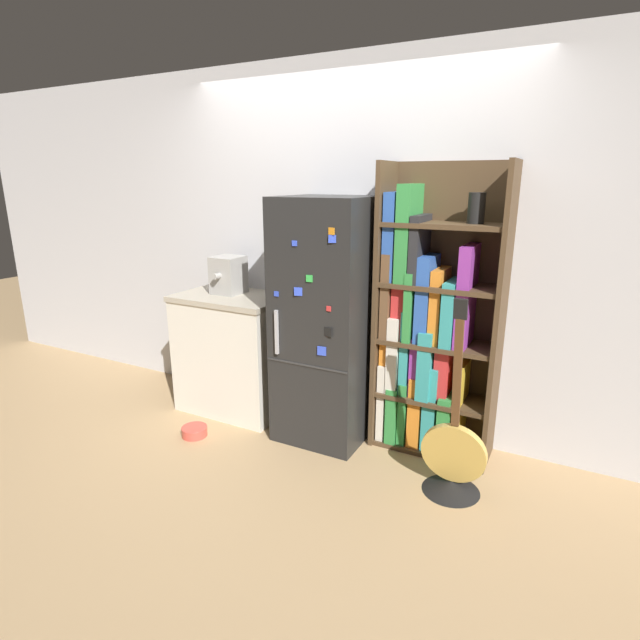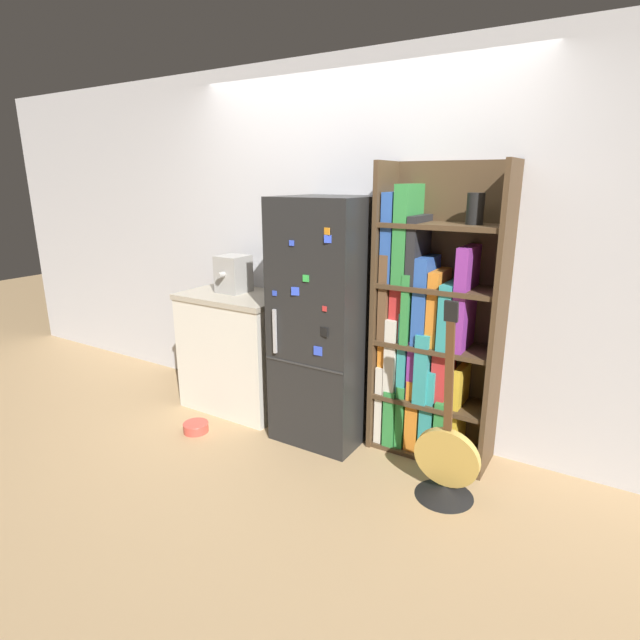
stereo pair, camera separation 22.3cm
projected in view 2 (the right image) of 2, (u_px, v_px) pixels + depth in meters
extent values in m
plane|color=tan|center=(316.00, 440.00, 3.55)|extent=(16.00, 16.00, 0.00)
cube|color=silver|center=(351.00, 250.00, 3.59)|extent=(8.00, 0.05, 2.60)
cube|color=black|center=(327.00, 321.00, 3.44)|extent=(0.60, 0.61, 1.68)
cube|color=#333333|center=(303.00, 365.00, 3.25)|extent=(0.59, 0.01, 0.01)
cube|color=#B2B2B7|center=(275.00, 331.00, 3.29)|extent=(0.02, 0.02, 0.30)
cube|color=red|center=(324.00, 309.00, 3.05)|extent=(0.03, 0.01, 0.03)
cube|color=blue|center=(318.00, 351.00, 3.15)|extent=(0.06, 0.01, 0.06)
cube|color=green|center=(306.00, 278.00, 3.07)|extent=(0.04, 0.01, 0.04)
cube|color=black|center=(324.00, 332.00, 3.10)|extent=(0.06, 0.02, 0.06)
cube|color=blue|center=(295.00, 291.00, 3.14)|extent=(0.05, 0.02, 0.05)
cube|color=orange|center=(327.00, 231.00, 2.92)|extent=(0.04, 0.01, 0.04)
cube|color=blue|center=(328.00, 239.00, 2.93)|extent=(0.05, 0.02, 0.05)
cube|color=blue|center=(292.00, 243.00, 3.07)|extent=(0.03, 0.01, 0.03)
cube|color=blue|center=(274.00, 293.00, 3.23)|extent=(0.03, 0.01, 0.03)
cube|color=#4C3823|center=(383.00, 309.00, 3.34)|extent=(0.03, 0.35, 1.90)
cube|color=#4C3823|center=(499.00, 326.00, 2.96)|extent=(0.03, 0.35, 1.90)
cube|color=#4C3823|center=(445.00, 311.00, 3.28)|extent=(0.78, 0.03, 1.90)
cube|color=#4C3823|center=(429.00, 449.00, 3.40)|extent=(0.72, 0.32, 0.03)
cube|color=#4C3823|center=(432.00, 400.00, 3.30)|extent=(0.72, 0.32, 0.03)
cube|color=#4C3823|center=(435.00, 345.00, 3.20)|extent=(0.72, 0.32, 0.03)
cube|color=#4C3823|center=(439.00, 288.00, 3.10)|extent=(0.72, 0.32, 0.03)
cube|color=#4C3823|center=(443.00, 226.00, 2.99)|extent=(0.72, 0.32, 0.03)
cube|color=silver|center=(386.00, 399.00, 3.48)|extent=(0.05, 0.27, 0.55)
cube|color=#338C3F|center=(396.00, 412.00, 3.46)|extent=(0.07, 0.30, 0.40)
cube|color=#338C3F|center=(406.00, 412.00, 3.42)|extent=(0.05, 0.26, 0.44)
cube|color=orange|center=(417.00, 411.00, 3.37)|extent=(0.08, 0.25, 0.50)
cube|color=teal|center=(433.00, 407.00, 3.32)|extent=(0.09, 0.28, 0.58)
cube|color=#338C3F|center=(446.00, 425.00, 3.29)|extent=(0.08, 0.29, 0.40)
cube|color=gold|center=(459.00, 411.00, 3.22)|extent=(0.05, 0.25, 0.62)
cube|color=orange|center=(388.00, 347.00, 3.38)|extent=(0.05, 0.23, 0.60)
cube|color=silver|center=(397.00, 354.00, 3.35)|extent=(0.07, 0.28, 0.53)
cube|color=teal|center=(409.00, 352.00, 3.32)|extent=(0.06, 0.27, 0.57)
cube|color=purple|center=(417.00, 366.00, 3.30)|extent=(0.05, 0.24, 0.40)
cube|color=teal|center=(428.00, 364.00, 3.25)|extent=(0.09, 0.29, 0.46)
cube|color=red|center=(444.00, 370.00, 3.22)|extent=(0.09, 0.24, 0.42)
cube|color=brown|center=(390.00, 295.00, 3.27)|extent=(0.06, 0.27, 0.56)
cube|color=red|center=(403.00, 291.00, 3.24)|extent=(0.09, 0.25, 0.63)
cube|color=#338C3F|center=(413.00, 306.00, 3.22)|extent=(0.05, 0.31, 0.45)
cube|color=#2D59B2|center=(426.00, 300.00, 3.15)|extent=(0.08, 0.26, 0.55)
cube|color=orange|center=(438.00, 307.00, 3.14)|extent=(0.07, 0.27, 0.47)
cube|color=teal|center=(451.00, 314.00, 3.09)|extent=(0.08, 0.30, 0.41)
cube|color=purple|center=(466.00, 298.00, 3.03)|extent=(0.07, 0.29, 0.63)
cube|color=#2D59B2|center=(395.00, 237.00, 3.18)|extent=(0.07, 0.29, 0.56)
cube|color=#338C3F|center=(408.00, 234.00, 3.12)|extent=(0.08, 0.30, 0.61)
cube|color=#262628|center=(419.00, 250.00, 3.11)|extent=(0.06, 0.30, 0.42)
cylinder|color=black|center=(475.00, 209.00, 2.87)|extent=(0.10, 0.10, 0.18)
cube|color=silver|center=(239.00, 353.00, 3.99)|extent=(0.83, 0.56, 0.89)
cube|color=#B2A893|center=(237.00, 296.00, 3.86)|extent=(0.85, 0.58, 0.04)
cube|color=#A5A39E|center=(234.00, 274.00, 3.88)|extent=(0.21, 0.22, 0.29)
cylinder|color=#A5A39E|center=(221.00, 275.00, 3.76)|extent=(0.04, 0.06, 0.04)
cone|color=black|center=(444.00, 491.00, 2.91)|extent=(0.34, 0.34, 0.06)
cylinder|color=gold|center=(447.00, 458.00, 2.86)|extent=(0.38, 0.10, 0.38)
cube|color=brown|center=(449.00, 378.00, 2.66)|extent=(0.04, 0.11, 0.65)
cube|color=black|center=(451.00, 311.00, 2.51)|extent=(0.07, 0.04, 0.11)
cylinder|color=#D84C3F|center=(196.00, 427.00, 3.66)|extent=(0.18, 0.18, 0.07)
torus|color=#D84C3F|center=(196.00, 424.00, 3.65)|extent=(0.18, 0.18, 0.01)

